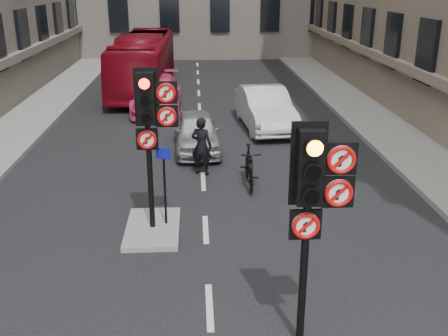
{
  "coord_description": "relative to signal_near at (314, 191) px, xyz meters",
  "views": [
    {
      "loc": [
        -0.18,
        -5.78,
        5.44
      ],
      "look_at": [
        0.25,
        1.98,
        2.6
      ],
      "focal_mm": 42.0,
      "sensor_mm": 36.0,
      "label": 1
    }
  ],
  "objects": [
    {
      "name": "pavement_right",
      "position": [
        5.71,
        11.01,
        -2.5
      ],
      "size": [
        3.0,
        50.0,
        0.16
      ],
      "primitive_type": "cube",
      "color": "gray",
      "rests_on": "ground"
    },
    {
      "name": "centre_island",
      "position": [
        -2.69,
        4.01,
        -2.52
      ],
      "size": [
        1.2,
        2.0,
        0.12
      ],
      "primitive_type": "cube",
      "color": "gray",
      "rests_on": "ground"
    },
    {
      "name": "signal_near",
      "position": [
        0.0,
        0.0,
        0.0
      ],
      "size": [
        0.91,
        0.4,
        3.58
      ],
      "color": "black",
      "rests_on": "ground"
    },
    {
      "name": "signal_far",
      "position": [
        -2.6,
        4.0,
        0.12
      ],
      "size": [
        0.91,
        0.4,
        3.58
      ],
      "color": "black",
      "rests_on": "centre_island"
    },
    {
      "name": "car_silver",
      "position": [
        -1.63,
        9.96,
        -1.95
      ],
      "size": [
        1.64,
        3.75,
        1.26
      ],
      "primitive_type": "imported",
      "rotation": [
        0.0,
        0.0,
        0.04
      ],
      "color": "#A8ABB0",
      "rests_on": "ground"
    },
    {
      "name": "car_white",
      "position": [
        0.96,
        12.53,
        -1.82
      ],
      "size": [
        2.04,
        4.76,
        1.53
      ],
      "primitive_type": "imported",
      "rotation": [
        0.0,
        0.0,
        0.09
      ],
      "color": "silver",
      "rests_on": "ground"
    },
    {
      "name": "car_pink",
      "position": [
        -3.3,
        15.55,
        -1.87
      ],
      "size": [
        2.01,
        4.92,
        1.43
      ],
      "primitive_type": "imported",
      "rotation": [
        0.0,
        0.0,
        -0.0
      ],
      "color": "#E04276",
      "rests_on": "ground"
    },
    {
      "name": "bus_red",
      "position": [
        -4.21,
        19.86,
        -1.17
      ],
      "size": [
        2.63,
        10.17,
        2.82
      ],
      "primitive_type": "imported",
      "rotation": [
        0.0,
        0.0,
        -0.03
      ],
      "color": "maroon",
      "rests_on": "ground"
    },
    {
      "name": "motorcycle",
      "position": [
        -0.22,
        6.63,
        -2.03
      ],
      "size": [
        0.52,
        1.84,
        1.11
      ],
      "primitive_type": "imported",
      "rotation": [
        0.0,
        0.0,
        -0.0
      ],
      "color": "black",
      "rests_on": "ground"
    },
    {
      "name": "motorcyclist",
      "position": [
        -1.51,
        7.63,
        -1.73
      ],
      "size": [
        0.74,
        0.63,
        1.71
      ],
      "primitive_type": "imported",
      "rotation": [
        0.0,
        0.0,
        2.73
      ],
      "color": "black",
      "rests_on": "ground"
    },
    {
      "name": "info_sign",
      "position": [
        -2.39,
        4.13,
        -1.28
      ],
      "size": [
        0.31,
        0.13,
        1.83
      ],
      "rotation": [
        0.0,
        0.0,
        -0.27
      ],
      "color": "black",
      "rests_on": "centre_island"
    }
  ]
}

